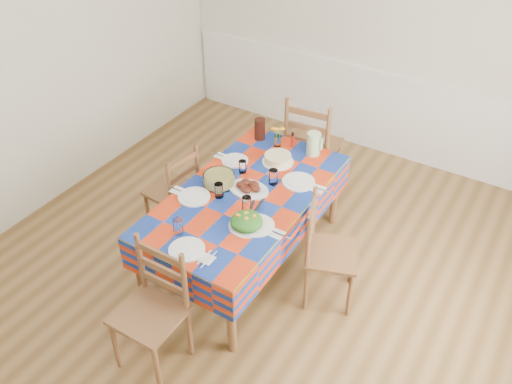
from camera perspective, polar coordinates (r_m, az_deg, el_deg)
room at (r=3.59m, az=-0.93°, el=4.97°), size 4.58×5.08×2.78m
wainscot at (r=5.99m, az=12.18°, el=8.66°), size 4.41×0.06×0.92m
dining_table at (r=4.26m, az=-1.11°, el=-0.95°), size 0.98×1.82×0.71m
setting_near_head at (r=3.78m, az=-7.56°, el=-5.15°), size 0.41×0.27×0.12m
setting_left_near at (r=4.18m, az=-5.66°, el=-0.23°), size 0.46×0.27×0.12m
setting_left_far at (r=4.52m, az=-2.01°, el=3.13°), size 0.41×0.25×0.11m
setting_right_near at (r=3.94m, az=-0.23°, el=-2.71°), size 0.48×0.28×0.12m
setting_right_far at (r=4.31m, az=3.61°, el=1.25°), size 0.50×0.29×0.13m
meat_platter at (r=4.23m, az=-0.79°, el=0.49°), size 0.34×0.24×0.07m
salad_platter at (r=3.88m, az=-1.00°, el=-3.16°), size 0.26×0.26×0.11m
pasta_bowl at (r=4.30m, az=-3.92°, el=1.35°), size 0.25×0.25×0.09m
cake at (r=4.55m, az=2.31°, el=3.51°), size 0.27×0.27×0.07m
serving_utensils at (r=4.11m, az=0.03°, el=-1.19°), size 0.15×0.33×0.01m
flower_vase at (r=4.74m, az=2.28°, el=5.69°), size 0.12×0.10×0.20m
hot_sauce at (r=4.75m, az=3.85°, el=5.53°), size 0.03×0.03×0.14m
green_pitcher at (r=4.64m, az=6.08°, el=5.07°), size 0.12×0.12×0.20m
tea_pitcher at (r=4.84m, az=0.40°, el=6.64°), size 0.10×0.10×0.19m
name_card at (r=3.71m, az=-8.38°, el=-6.70°), size 0.08×0.02×0.02m
chair_near at (r=3.73m, az=-10.81°, el=-12.15°), size 0.43×0.41×0.96m
chair_far at (r=5.15m, az=5.83°, el=4.73°), size 0.50×0.48×1.05m
chair_left at (r=4.74m, az=-8.53°, el=0.03°), size 0.41×0.43×0.89m
chair_right at (r=4.12m, az=7.43°, el=-6.33°), size 0.50×0.52×0.92m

